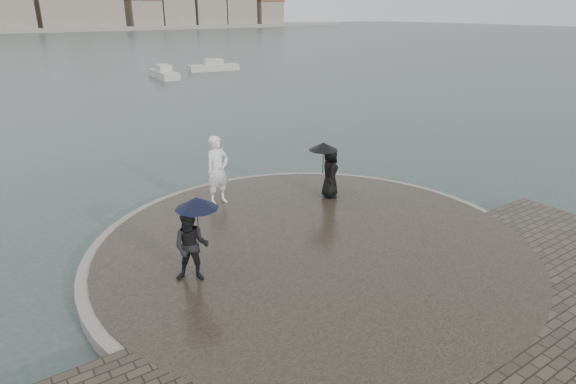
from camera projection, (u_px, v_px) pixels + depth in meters
ground at (409, 313)px, 10.94m from camera, size 400.00×400.00×0.00m
kerb_ring at (314, 248)px, 13.56m from camera, size 12.50×12.50×0.32m
quay_tip at (314, 247)px, 13.55m from camera, size 11.90×11.90×0.36m
statue at (218, 170)px, 15.79m from camera, size 0.92×0.68×2.31m
visitor_left at (193, 237)px, 11.28m from camera, size 1.31×1.14×2.04m
visitor_right at (329, 166)px, 16.36m from camera, size 1.22×1.12×1.95m
boats at (130, 82)px, 42.70m from camera, size 31.80×20.00×1.50m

